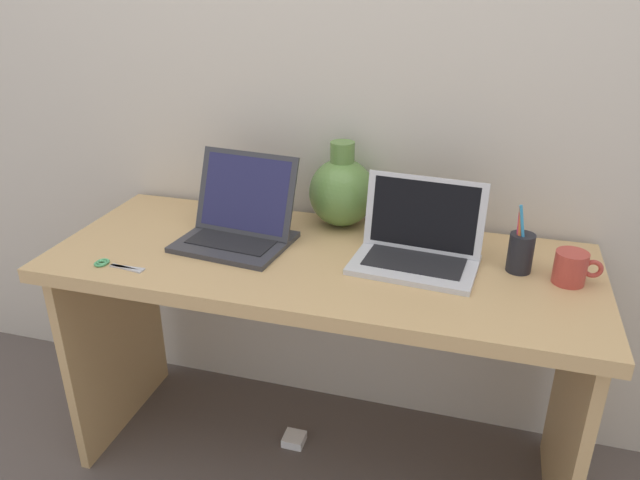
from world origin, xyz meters
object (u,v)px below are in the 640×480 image
object	(u,v)px
coffee_mug	(571,268)
scissors	(111,265)
laptop_left	(240,219)
green_vase	(342,191)
pen_cup	(521,252)
power_brick	(294,439)
laptop_right	(419,241)

from	to	relation	value
coffee_mug	scissors	bearing A→B (deg)	-168.32
laptop_left	green_vase	world-z (taller)	green_vase
scissors	green_vase	bearing A→B (deg)	40.55
pen_cup	scissors	distance (m)	1.08
scissors	power_brick	world-z (taller)	scissors
laptop_left	scissors	xyz separation A→B (m)	(-0.27, -0.25, -0.06)
green_vase	pen_cup	size ratio (longest dim) A/B	1.39
laptop_left	laptop_right	world-z (taller)	laptop_left
pen_cup	power_brick	xyz separation A→B (m)	(-0.63, -0.02, -0.77)
green_vase	pen_cup	distance (m)	0.55
coffee_mug	green_vase	bearing A→B (deg)	162.39
laptop_right	coffee_mug	xyz separation A→B (m)	(0.39, -0.02, -0.02)
pen_cup	laptop_left	bearing A→B (deg)	-178.61
pen_cup	power_brick	world-z (taller)	pen_cup
laptop_right	power_brick	size ratio (longest dim) A/B	4.89
laptop_right	power_brick	xyz separation A→B (m)	(-0.36, -0.01, -0.78)
laptop_left	scissors	world-z (taller)	laptop_left
green_vase	scissors	distance (m)	0.70
green_vase	coffee_mug	distance (m)	0.68
laptop_left	coffee_mug	world-z (taller)	laptop_left
laptop_right	green_vase	world-z (taller)	green_vase
laptop_left	laptop_right	xyz separation A→B (m)	(0.52, 0.00, -0.01)
pen_cup	power_brick	bearing A→B (deg)	-177.80
laptop_right	power_brick	world-z (taller)	laptop_right
pen_cup	coffee_mug	bearing A→B (deg)	-14.38
green_vase	pen_cup	xyz separation A→B (m)	(0.52, -0.17, -0.05)
laptop_left	power_brick	xyz separation A→B (m)	(0.15, -0.01, -0.78)
green_vase	power_brick	bearing A→B (deg)	-117.30
scissors	pen_cup	bearing A→B (deg)	14.64
laptop_left	pen_cup	world-z (taller)	laptop_left
laptop_right	coffee_mug	distance (m)	0.39
pen_cup	scissors	size ratio (longest dim) A/B	1.27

